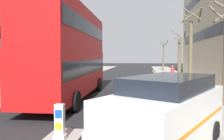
{
  "coord_description": "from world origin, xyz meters",
  "views": [
    {
      "loc": [
        2.56,
        -3.51,
        2.66
      ],
      "look_at": [
        0.5,
        11.0,
        1.8
      ],
      "focal_mm": 36.21,
      "sensor_mm": 36.0,
      "label": 1
    }
  ],
  "objects_px": {
    "double_decker_bus_away": "(70,51)",
    "pedestrian_far": "(172,73)",
    "keep_left_bollard": "(60,123)",
    "taxi_minivan": "(166,114)"
  },
  "relations": [
    {
      "from": "double_decker_bus_away",
      "to": "keep_left_bollard",
      "type": "bearing_deg",
      "value": -74.07
    },
    {
      "from": "keep_left_bollard",
      "to": "taxi_minivan",
      "type": "relative_size",
      "value": 0.22
    },
    {
      "from": "keep_left_bollard",
      "to": "taxi_minivan",
      "type": "xyz_separation_m",
      "value": [
        3.17,
        -0.25,
        0.46
      ]
    },
    {
      "from": "taxi_minivan",
      "to": "pedestrian_far",
      "type": "bearing_deg",
      "value": 82.48
    },
    {
      "from": "taxi_minivan",
      "to": "pedestrian_far",
      "type": "distance_m",
      "value": 17.19
    },
    {
      "from": "keep_left_bollard",
      "to": "taxi_minivan",
      "type": "bearing_deg",
      "value": -4.49
    },
    {
      "from": "keep_left_bollard",
      "to": "double_decker_bus_away",
      "type": "bearing_deg",
      "value": 105.93
    },
    {
      "from": "double_decker_bus_away",
      "to": "pedestrian_far",
      "type": "relative_size",
      "value": 6.71
    },
    {
      "from": "taxi_minivan",
      "to": "keep_left_bollard",
      "type": "bearing_deg",
      "value": 175.51
    },
    {
      "from": "keep_left_bollard",
      "to": "taxi_minivan",
      "type": "height_order",
      "value": "taxi_minivan"
    }
  ]
}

